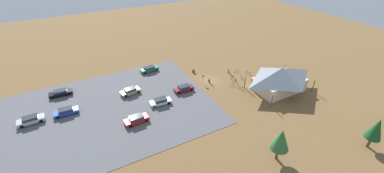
{
  "coord_description": "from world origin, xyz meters",
  "views": [
    {
      "loc": [
        27.99,
        43.28,
        30.1
      ],
      "look_at": [
        5.97,
        2.26,
        1.2
      ],
      "focal_mm": 22.56,
      "sensor_mm": 36.0,
      "label": 1
    }
  ],
  "objects_px": {
    "bicycle_white_yard_right": "(237,71)",
    "car_red_end_stall": "(136,119)",
    "bicycle_silver_back_row": "(232,84)",
    "car_green_second_row": "(149,69)",
    "pine_midwest": "(376,129)",
    "pine_west": "(281,139)",
    "visitor_at_bikes": "(229,69)",
    "lot_sign": "(203,78)",
    "bicycle_blue_edge_north": "(249,73)",
    "trash_bin": "(193,71)",
    "bicycle_teal_lone_west": "(232,77)",
    "car_blue_mid_lot": "(66,111)",
    "car_black_aisle_side": "(61,93)",
    "visitor_by_pavilion": "(209,79)",
    "car_white_near_entry": "(161,101)",
    "bike_pavilion": "(280,78)",
    "car_silver_by_curb": "(31,120)",
    "bicycle_purple_yard_center": "(242,77)",
    "car_maroon_far_end": "(184,88)",
    "bicycle_red_near_sign": "(241,88)",
    "car_tan_inner_stall": "(130,91)",
    "bicycle_black_lone_east": "(236,80)"
  },
  "relations": [
    {
      "from": "trash_bin",
      "to": "bicycle_teal_lone_west",
      "type": "relative_size",
      "value": 0.52
    },
    {
      "from": "bicycle_silver_back_row",
      "to": "car_tan_inner_stall",
      "type": "height_order",
      "value": "car_tan_inner_stall"
    },
    {
      "from": "bicycle_blue_edge_north",
      "to": "car_white_near_entry",
      "type": "bearing_deg",
      "value": 3.31
    },
    {
      "from": "bicycle_white_yard_right",
      "to": "car_red_end_stall",
      "type": "distance_m",
      "value": 30.08
    },
    {
      "from": "trash_bin",
      "to": "car_red_end_stall",
      "type": "distance_m",
      "value": 22.74
    },
    {
      "from": "bicycle_black_lone_east",
      "to": "visitor_by_pavilion",
      "type": "height_order",
      "value": "visitor_by_pavilion"
    },
    {
      "from": "trash_bin",
      "to": "visitor_by_pavilion",
      "type": "distance_m",
      "value": 6.25
    },
    {
      "from": "pine_midwest",
      "to": "car_white_near_entry",
      "type": "xyz_separation_m",
      "value": [
        26.17,
        -27.87,
        -3.18
      ]
    },
    {
      "from": "bicycle_black_lone_east",
      "to": "lot_sign",
      "type": "bearing_deg",
      "value": -24.3
    },
    {
      "from": "car_green_second_row",
      "to": "visitor_by_pavilion",
      "type": "xyz_separation_m",
      "value": [
        -10.93,
        12.1,
        0.12
      ]
    },
    {
      "from": "bicycle_red_near_sign",
      "to": "car_white_near_entry",
      "type": "height_order",
      "value": "car_white_near_entry"
    },
    {
      "from": "bicycle_blue_edge_north",
      "to": "visitor_by_pavilion",
      "type": "bearing_deg",
      "value": -7.49
    },
    {
      "from": "trash_bin",
      "to": "car_silver_by_curb",
      "type": "bearing_deg",
      "value": 4.84
    },
    {
      "from": "bike_pavilion",
      "to": "bicycle_black_lone_east",
      "type": "relative_size",
      "value": 7.51
    },
    {
      "from": "bicycle_teal_lone_west",
      "to": "car_blue_mid_lot",
      "type": "xyz_separation_m",
      "value": [
        37.63,
        -4.09,
        0.32
      ]
    },
    {
      "from": "pine_west",
      "to": "visitor_at_bikes",
      "type": "relative_size",
      "value": 3.35
    },
    {
      "from": "pine_west",
      "to": "car_tan_inner_stall",
      "type": "relative_size",
      "value": 1.31
    },
    {
      "from": "bicycle_red_near_sign",
      "to": "visitor_at_bikes",
      "type": "distance_m",
      "value": 8.37
    },
    {
      "from": "bicycle_teal_lone_west",
      "to": "car_blue_mid_lot",
      "type": "distance_m",
      "value": 37.85
    },
    {
      "from": "pine_midwest",
      "to": "car_green_second_row",
      "type": "bearing_deg",
      "value": -61.5
    },
    {
      "from": "bike_pavilion",
      "to": "trash_bin",
      "type": "relative_size",
      "value": 14.4
    },
    {
      "from": "car_maroon_far_end",
      "to": "car_silver_by_curb",
      "type": "height_order",
      "value": "car_silver_by_curb"
    },
    {
      "from": "pine_midwest",
      "to": "car_black_aisle_side",
      "type": "xyz_separation_m",
      "value": [
        44.49,
        -41.44,
        -3.18
      ]
    },
    {
      "from": "bicycle_red_near_sign",
      "to": "car_tan_inner_stall",
      "type": "relative_size",
      "value": 0.35
    },
    {
      "from": "bicycle_purple_yard_center",
      "to": "bicycle_blue_edge_north",
      "type": "bearing_deg",
      "value": -161.7
    },
    {
      "from": "car_silver_by_curb",
      "to": "car_blue_mid_lot",
      "type": "bearing_deg",
      "value": 177.41
    },
    {
      "from": "bike_pavilion",
      "to": "bicycle_silver_back_row",
      "type": "height_order",
      "value": "bike_pavilion"
    },
    {
      "from": "bicycle_silver_back_row",
      "to": "car_red_end_stall",
      "type": "bearing_deg",
      "value": 5.53
    },
    {
      "from": "bicycle_purple_yard_center",
      "to": "car_silver_by_curb",
      "type": "relative_size",
      "value": 0.34
    },
    {
      "from": "pine_west",
      "to": "bicycle_blue_edge_north",
      "type": "distance_m",
      "value": 28.05
    },
    {
      "from": "bike_pavilion",
      "to": "car_maroon_far_end",
      "type": "bearing_deg",
      "value": -26.49
    },
    {
      "from": "bicycle_silver_back_row",
      "to": "car_green_second_row",
      "type": "relative_size",
      "value": 0.38
    },
    {
      "from": "car_blue_mid_lot",
      "to": "car_black_aisle_side",
      "type": "bearing_deg",
      "value": -86.42
    },
    {
      "from": "bicycle_purple_yard_center",
      "to": "car_blue_mid_lot",
      "type": "distance_m",
      "value": 40.02
    },
    {
      "from": "bicycle_purple_yard_center",
      "to": "car_maroon_far_end",
      "type": "distance_m",
      "value": 15.36
    },
    {
      "from": "lot_sign",
      "to": "bicycle_blue_edge_north",
      "type": "height_order",
      "value": "lot_sign"
    },
    {
      "from": "trash_bin",
      "to": "bicycle_red_near_sign",
      "type": "relative_size",
      "value": 0.57
    },
    {
      "from": "bike_pavilion",
      "to": "bicycle_purple_yard_center",
      "type": "height_order",
      "value": "bike_pavilion"
    },
    {
      "from": "bicycle_blue_edge_north",
      "to": "car_tan_inner_stall",
      "type": "distance_m",
      "value": 29.87
    },
    {
      "from": "lot_sign",
      "to": "pine_west",
      "type": "distance_m",
      "value": 25.89
    },
    {
      "from": "bike_pavilion",
      "to": "bicycle_purple_yard_center",
      "type": "bearing_deg",
      "value": -62.03
    },
    {
      "from": "bicycle_white_yard_right",
      "to": "bicycle_silver_back_row",
      "type": "xyz_separation_m",
      "value": [
        5.09,
        5.0,
        0.04
      ]
    },
    {
      "from": "car_silver_by_curb",
      "to": "car_tan_inner_stall",
      "type": "bearing_deg",
      "value": -177.31
    },
    {
      "from": "bicycle_red_near_sign",
      "to": "bicycle_white_yard_right",
      "type": "xyz_separation_m",
      "value": [
        -4.31,
        -7.33,
        -0.01
      ]
    },
    {
      "from": "bicycle_red_near_sign",
      "to": "car_red_end_stall",
      "type": "height_order",
      "value": "car_red_end_stall"
    },
    {
      "from": "bicycle_purple_yard_center",
      "to": "car_blue_mid_lot",
      "type": "relative_size",
      "value": 0.34
    },
    {
      "from": "trash_bin",
      "to": "bicycle_teal_lone_west",
      "type": "bearing_deg",
      "value": 133.1
    },
    {
      "from": "visitor_by_pavilion",
      "to": "bicycle_black_lone_east",
      "type": "bearing_deg",
      "value": 152.76
    },
    {
      "from": "car_tan_inner_stall",
      "to": "bicycle_teal_lone_west",
      "type": "bearing_deg",
      "value": 167.73
    },
    {
      "from": "lot_sign",
      "to": "car_red_end_stall",
      "type": "bearing_deg",
      "value": 19.62
    }
  ]
}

